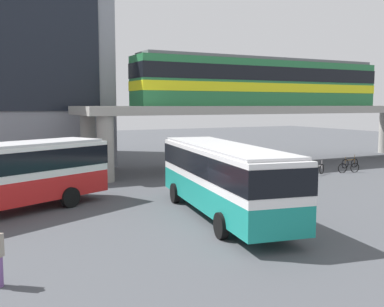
% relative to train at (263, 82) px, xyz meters
% --- Properties ---
extents(ground_plane, '(120.00, 120.00, 0.00)m').
position_rel_train_xyz_m(ground_plane, '(-12.93, -6.13, -6.84)').
color(ground_plane, '#47494F').
extents(elevated_platform, '(33.26, 5.95, 4.87)m').
position_rel_train_xyz_m(elevated_platform, '(1.52, 0.00, -2.63)').
color(elevated_platform, '#9E9B93').
rests_on(elevated_platform, ground_plane).
extents(train, '(22.03, 2.96, 3.84)m').
position_rel_train_xyz_m(train, '(0.00, 0.00, 0.00)').
color(train, '#26723F').
rests_on(train, elevated_platform).
extents(bus_main, '(4.39, 11.31, 3.22)m').
position_rel_train_xyz_m(bus_main, '(-12.00, -13.68, -4.85)').
color(bus_main, teal).
rests_on(bus_main, ground_plane).
extents(bicycle_orange, '(1.79, 0.21, 1.04)m').
position_rel_train_xyz_m(bicycle_orange, '(-5.72, -6.16, -6.48)').
color(bicycle_orange, black).
rests_on(bicycle_orange, ground_plane).
extents(bicycle_silver, '(1.66, 0.78, 1.04)m').
position_rel_train_xyz_m(bicycle_silver, '(0.51, -6.14, -6.48)').
color(bicycle_silver, black).
rests_on(bicycle_silver, ground_plane).
extents(bicycle_green, '(1.78, 0.35, 1.04)m').
position_rel_train_xyz_m(bicycle_green, '(-8.23, -3.73, -6.48)').
color(bicycle_green, black).
rests_on(bicycle_green, ground_plane).
extents(bicycle_brown, '(1.79, 0.12, 1.04)m').
position_rel_train_xyz_m(bicycle_brown, '(5.21, -4.52, -6.48)').
color(bicycle_brown, black).
rests_on(bicycle_brown, ground_plane).
extents(bicycle_blue, '(1.71, 0.63, 1.04)m').
position_rel_train_xyz_m(bicycle_blue, '(-2.54, -3.68, -6.48)').
color(bicycle_blue, black).
rests_on(bicycle_blue, ground_plane).
extents(bicycle_black, '(1.77, 0.41, 1.04)m').
position_rel_train_xyz_m(bicycle_black, '(3.14, -6.40, -6.48)').
color(bicycle_black, black).
rests_on(bicycle_black, ground_plane).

